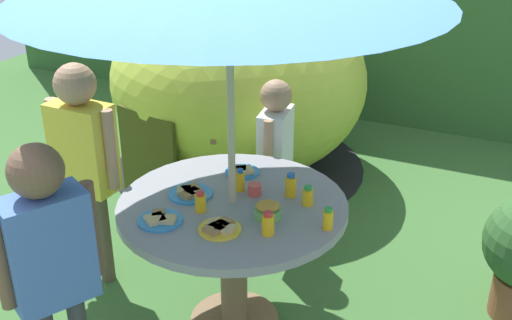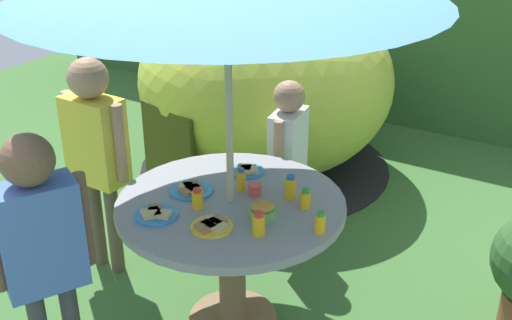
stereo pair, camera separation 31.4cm
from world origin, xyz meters
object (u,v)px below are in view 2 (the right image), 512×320
(wooden_chair, at_px, (272,140))
(cup_near, at_px, (255,189))
(plate_back_edge, at_px, (156,214))
(juice_bottle_front_edge, at_px, (320,223))
(plate_near_right, at_px, (247,170))
(juice_bottle_near_left, at_px, (241,180))
(juice_bottle_mid_left, at_px, (259,224))
(snack_bowl, at_px, (262,211))
(dome_tent, at_px, (265,80))
(child_in_blue_shirt, at_px, (40,237))
(juice_bottle_center_front, at_px, (290,187))
(juice_bottle_far_left, at_px, (197,199))
(plate_mid_right, at_px, (212,225))
(juice_bottle_center_back, at_px, (305,199))
(child_in_yellow_shirt, at_px, (95,140))
(plate_far_right, at_px, (191,189))
(child_in_white_shirt, at_px, (288,145))
(garden_table, at_px, (231,227))

(wooden_chair, height_order, cup_near, wooden_chair)
(plate_back_edge, relative_size, juice_bottle_front_edge, 1.93)
(wooden_chair, bearing_deg, plate_near_right, -88.88)
(juice_bottle_near_left, height_order, juice_bottle_mid_left, juice_bottle_near_left)
(snack_bowl, distance_m, cup_near, 0.24)
(snack_bowl, bearing_deg, dome_tent, 119.95)
(child_in_blue_shirt, xyz_separation_m, juice_bottle_near_left, (0.42, 0.95, -0.03))
(juice_bottle_center_front, height_order, cup_near, juice_bottle_center_front)
(juice_bottle_center_front, bearing_deg, snack_bowl, -94.42)
(wooden_chair, relative_size, cup_near, 13.82)
(dome_tent, xyz_separation_m, juice_bottle_far_left, (0.75, -1.95, 0.06))
(plate_mid_right, bearing_deg, snack_bowl, 52.90)
(plate_near_right, bearing_deg, juice_bottle_center_back, -21.99)
(child_in_blue_shirt, xyz_separation_m, cup_near, (0.51, 0.94, -0.06))
(juice_bottle_near_left, distance_m, juice_bottle_far_left, 0.29)
(dome_tent, relative_size, child_in_yellow_shirt, 1.88)
(plate_far_right, bearing_deg, plate_mid_right, -38.99)
(child_in_yellow_shirt, bearing_deg, snack_bowl, -2.51)
(child_in_white_shirt, bearing_deg, plate_far_right, -15.82)
(snack_bowl, height_order, cup_near, snack_bowl)
(juice_bottle_center_front, bearing_deg, child_in_blue_shirt, -124.22)
(plate_back_edge, bearing_deg, juice_bottle_mid_left, 12.56)
(snack_bowl, relative_size, plate_mid_right, 0.67)
(child_in_blue_shirt, relative_size, juice_bottle_mid_left, 11.44)
(child_in_yellow_shirt, bearing_deg, juice_bottle_far_left, -9.77)
(juice_bottle_center_front, distance_m, juice_bottle_mid_left, 0.39)
(juice_bottle_near_left, bearing_deg, dome_tent, 116.48)
(snack_bowl, xyz_separation_m, plate_near_right, (-0.32, 0.38, -0.03))
(plate_near_right, distance_m, juice_bottle_far_left, 0.46)
(cup_near, bearing_deg, juice_bottle_center_front, 20.65)
(garden_table, xyz_separation_m, child_in_yellow_shirt, (-0.95, 0.04, 0.26))
(plate_near_right, xyz_separation_m, juice_bottle_center_front, (0.34, -0.13, 0.05))
(wooden_chair, height_order, juice_bottle_near_left, wooden_chair)
(plate_mid_right, distance_m, plate_back_edge, 0.30)
(juice_bottle_center_back, bearing_deg, juice_bottle_front_edge, -46.68)
(plate_back_edge, relative_size, cup_near, 3.08)
(child_in_blue_shirt, relative_size, plate_near_right, 7.02)
(child_in_yellow_shirt, height_order, juice_bottle_center_back, child_in_yellow_shirt)
(child_in_blue_shirt, relative_size, plate_mid_right, 6.59)
(garden_table, distance_m, juice_bottle_near_left, 0.25)
(snack_bowl, distance_m, plate_back_edge, 0.51)
(juice_bottle_far_left, xyz_separation_m, juice_bottle_front_edge, (0.62, 0.10, 0.00))
(child_in_blue_shirt, bearing_deg, cup_near, -0.13)
(child_in_blue_shirt, bearing_deg, garden_table, 0.00)
(snack_bowl, distance_m, juice_bottle_near_left, 0.31)
(garden_table, height_order, juice_bottle_far_left, juice_bottle_far_left)
(dome_tent, height_order, juice_bottle_mid_left, dome_tent)
(plate_near_right, xyz_separation_m, plate_mid_right, (0.17, -0.58, 0.00))
(juice_bottle_far_left, relative_size, cup_near, 1.54)
(plate_mid_right, xyz_separation_m, juice_bottle_far_left, (-0.17, 0.12, 0.04))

